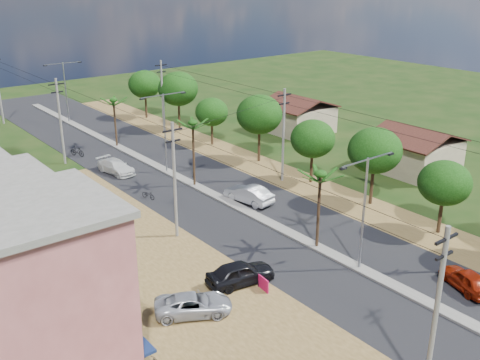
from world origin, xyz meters
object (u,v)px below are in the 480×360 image
object	(u,v)px
car_silver_mid	(249,195)
roadside_sign	(263,284)
car_parked_silver	(193,305)
car_red_near	(466,280)
car_parked_dark	(240,273)
car_white_far	(116,167)

from	to	relation	value
car_silver_mid	roadside_sign	bearing A→B (deg)	45.51
car_parked_silver	roadside_sign	distance (m)	4.99
car_silver_mid	car_parked_silver	xyz separation A→B (m)	(-13.30, -11.20, -0.13)
car_red_near	car_parked_dark	xyz separation A→B (m)	(-10.87, 9.41, 0.10)
car_silver_mid	car_parked_dark	size ratio (longest dim) A/B	1.03
car_silver_mid	roadside_sign	distance (m)	14.42
car_parked_silver	car_parked_dark	distance (m)	4.42
car_silver_mid	car_white_far	xyz separation A→B (m)	(-5.66, 14.08, -0.09)
car_red_near	car_parked_silver	size ratio (longest dim) A/B	0.87
car_parked_silver	roadside_sign	size ratio (longest dim) A/B	4.15
car_silver_mid	roadside_sign	world-z (taller)	car_silver_mid
car_parked_dark	roadside_sign	size ratio (longest dim) A/B	4.12
car_white_far	car_parked_silver	world-z (taller)	car_white_far
car_red_near	car_white_far	size ratio (longest dim) A/B	0.85
car_white_far	car_parked_silver	distance (m)	26.41
car_red_near	car_parked_silver	distance (m)	17.35
car_white_far	car_parked_dark	size ratio (longest dim) A/B	1.03
car_red_near	roadside_sign	world-z (taller)	car_red_near
car_white_far	roadside_sign	bearing A→B (deg)	-104.94
car_parked_silver	roadside_sign	xyz separation A→B (m)	(4.95, -0.55, -0.18)
car_parked_dark	roadside_sign	xyz separation A→B (m)	(0.65, -1.53, -0.32)
car_white_far	car_parked_silver	size ratio (longest dim) A/B	1.02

